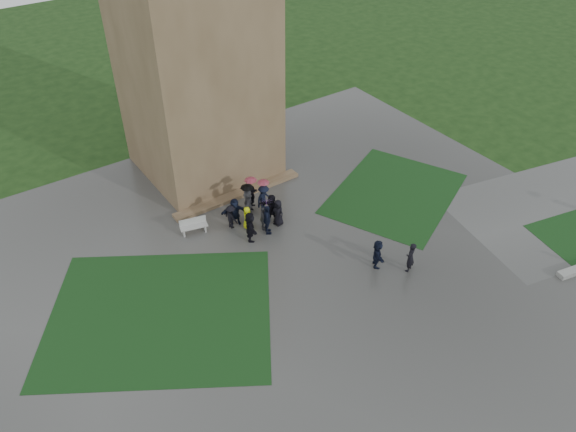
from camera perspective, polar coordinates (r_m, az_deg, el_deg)
ground at (r=29.87m, az=5.47°, el=-7.70°), size 120.00×120.00×0.00m
plaza at (r=30.95m, az=3.13°, el=-5.55°), size 34.00×34.00×0.02m
lawn_inset_left at (r=29.35m, az=-12.86°, el=-9.67°), size 14.10×13.46×0.01m
lawn_inset_right at (r=37.24m, az=10.77°, el=2.27°), size 11.12×10.15×0.01m
tower at (r=35.86m, az=-9.64°, el=17.26°), size 8.00×8.00×18.00m
tower_plinth at (r=36.46m, az=-5.08°, el=2.21°), size 9.00×0.80×0.22m
bench at (r=33.58m, az=-9.57°, el=-0.98°), size 1.68×0.87×0.93m
visitor_cluster at (r=33.60m, az=-3.37°, el=0.70°), size 3.69×4.28×2.42m
pedestrian_mid at (r=31.00m, az=9.07°, el=-3.80°), size 1.37×1.66×1.73m
pedestrian_near at (r=31.02m, az=12.33°, el=-4.11°), size 0.80×0.69×1.85m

